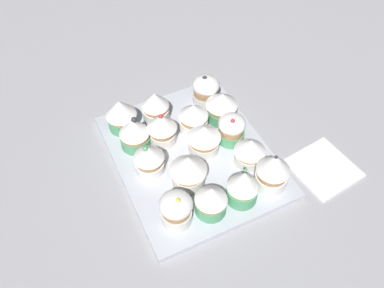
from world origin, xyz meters
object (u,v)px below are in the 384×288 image
(cupcake_1, at_px, (211,199))
(cupcake_2, at_px, (243,186))
(cupcake_13, at_px, (121,114))
(baking_tray, at_px, (192,156))
(cupcake_11, at_px, (194,117))
(cupcake_14, at_px, (155,106))
(cupcake_12, at_px, (222,106))
(cupcake_0, at_px, (176,209))
(cupcake_3, at_px, (273,170))
(napkin, at_px, (324,167))
(cupcake_4, at_px, (188,169))
(cupcake_7, at_px, (204,138))
(cupcake_10, at_px, (162,128))
(cupcake_9, at_px, (134,133))
(cupcake_6, at_px, (149,158))
(cupcake_5, at_px, (250,151))
(cupcake_15, at_px, (206,90))
(cupcake_8, at_px, (232,129))

(cupcake_1, bearing_deg, cupcake_2, -1.60)
(cupcake_13, bearing_deg, cupcake_2, -62.47)
(baking_tray, distance_m, cupcake_11, 0.08)
(cupcake_11, distance_m, cupcake_13, 0.15)
(cupcake_14, bearing_deg, cupcake_12, -25.89)
(cupcake_13, bearing_deg, cupcake_0, -87.47)
(cupcake_3, height_order, napkin, cupcake_3)
(cupcake_4, xyz_separation_m, cupcake_11, (0.07, 0.12, -0.00))
(baking_tray, bearing_deg, cupcake_2, -74.60)
(cupcake_12, xyz_separation_m, napkin, (0.12, -0.20, -0.05))
(cupcake_7, xyz_separation_m, cupcake_10, (-0.06, 0.06, 0.00))
(cupcake_9, bearing_deg, cupcake_6, -87.95)
(cupcake_10, bearing_deg, cupcake_5, -43.71)
(cupcake_4, distance_m, cupcake_11, 0.13)
(cupcake_2, xyz_separation_m, cupcake_14, (-0.06, 0.25, -0.00))
(cupcake_1, xyz_separation_m, cupcake_6, (-0.06, 0.13, -0.00))
(baking_tray, height_order, cupcake_10, cupcake_10)
(cupcake_9, bearing_deg, cupcake_14, 37.93)
(cupcake_10, distance_m, cupcake_12, 0.14)
(cupcake_0, distance_m, cupcake_2, 0.12)
(cupcake_7, height_order, cupcake_15, cupcake_15)
(cupcake_11, xyz_separation_m, cupcake_14, (-0.06, 0.06, 0.00))
(cupcake_15, bearing_deg, cupcake_12, -83.48)
(cupcake_7, distance_m, cupcake_15, 0.14)
(baking_tray, xyz_separation_m, cupcake_15, (0.09, 0.12, 0.04))
(cupcake_3, xyz_separation_m, napkin, (0.12, -0.01, -0.05))
(cupcake_8, bearing_deg, cupcake_13, 145.29)
(cupcake_6, xyz_separation_m, cupcake_11, (0.12, 0.06, 0.00))
(cupcake_1, distance_m, cupcake_10, 0.19)
(cupcake_9, relative_size, cupcake_15, 1.08)
(cupcake_14, bearing_deg, cupcake_7, -66.59)
(cupcake_6, height_order, cupcake_7, cupcake_6)
(cupcake_7, distance_m, cupcake_9, 0.14)
(cupcake_10, distance_m, cupcake_11, 0.07)
(cupcake_5, bearing_deg, cupcake_7, 133.79)
(cupcake_14, bearing_deg, cupcake_2, -76.13)
(cupcake_11, distance_m, cupcake_15, 0.08)
(cupcake_3, bearing_deg, cupcake_9, 134.22)
(cupcake_7, relative_size, cupcake_10, 0.87)
(cupcake_8, distance_m, cupcake_13, 0.23)
(cupcake_1, relative_size, cupcake_4, 0.94)
(cupcake_0, distance_m, cupcake_6, 0.12)
(cupcake_2, bearing_deg, cupcake_7, 94.47)
(cupcake_7, bearing_deg, cupcake_14, 113.41)
(cupcake_2, xyz_separation_m, cupcake_3, (0.06, 0.00, 0.00))
(cupcake_6, distance_m, cupcake_7, 0.11)
(cupcake_7, distance_m, cupcake_14, 0.13)
(cupcake_8, xyz_separation_m, cupcake_11, (-0.06, 0.06, 0.00))
(baking_tray, relative_size, cupcake_8, 5.26)
(cupcake_3, bearing_deg, baking_tray, 128.30)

